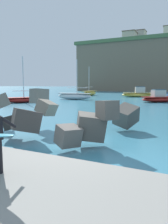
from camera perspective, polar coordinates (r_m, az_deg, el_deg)
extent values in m
plane|color=teal|center=(8.61, 1.51, -9.85)|extent=(400.00, 400.00, 0.00)
cube|color=gray|center=(5.43, -17.13, -19.59)|extent=(48.00, 4.40, 0.24)
cube|color=#4C4944|center=(11.96, 11.06, -0.90)|extent=(1.44, 1.65, 1.41)
cube|color=#605B56|center=(8.12, -4.20, -6.28)|extent=(1.13, 1.09, 0.89)
cube|color=slate|center=(13.05, -11.85, 4.16)|extent=(1.09, 1.15, 0.95)
cube|color=gray|center=(11.28, -9.93, 1.17)|extent=(0.94, 0.98, 0.97)
cube|color=#4C4944|center=(8.63, 1.77, -3.85)|extent=(1.56, 1.42, 1.18)
cube|color=#3D3A38|center=(10.67, -18.78, -2.71)|extent=(0.98, 0.87, 0.84)
cube|color=slate|center=(13.30, -21.12, 2.68)|extent=(1.48, 1.44, 1.07)
cube|color=#4C4944|center=(8.26, 6.24, 0.51)|extent=(0.92, 0.96, 0.79)
cube|color=#3D3A38|center=(9.81, -15.20, -2.14)|extent=(1.69, 1.76, 1.21)
cylinder|color=black|center=(6.11, -21.55, -10.91)|extent=(0.15, 0.15, 0.90)
cylinder|color=black|center=(6.02, -19.68, -2.56)|extent=(0.15, 0.53, 0.41)
ellipsoid|color=#EAC64C|center=(48.42, 1.54, 5.00)|extent=(2.31, 4.65, 1.02)
cube|color=#AF9539|center=(48.40, 1.54, 5.56)|extent=(2.13, 4.27, 0.10)
cylinder|color=silver|center=(48.11, 1.33, 8.80)|extent=(0.12, 0.12, 5.37)
cylinder|color=silver|center=(48.10, 1.32, 6.67)|extent=(0.50, 2.65, 0.08)
ellipsoid|color=maroon|center=(30.96, -16.39, 3.07)|extent=(4.52, 5.10, 0.74)
cube|color=maroon|center=(30.94, -16.41, 3.68)|extent=(4.16, 4.69, 0.10)
cylinder|color=silver|center=(30.97, -15.89, 8.95)|extent=(0.12, 0.12, 5.59)
cylinder|color=silver|center=(30.97, -15.77, 5.44)|extent=(1.98, 2.49, 0.08)
ellipsoid|color=white|center=(35.89, -2.54, 4.18)|extent=(6.08, 2.49, 1.06)
cube|color=#ACACAC|center=(35.87, -2.54, 4.96)|extent=(5.59, 2.29, 0.10)
cylinder|color=silver|center=(35.72, -1.89, 9.46)|extent=(0.12, 0.12, 5.54)
cylinder|color=silver|center=(35.70, -1.88, 6.46)|extent=(3.51, 0.64, 0.08)
ellipsoid|color=maroon|center=(32.70, 19.79, 3.17)|extent=(5.93, 5.01, 0.76)
cube|color=maroon|center=(32.68, 19.81, 3.76)|extent=(5.46, 4.61, 0.10)
cube|color=#B7B2A8|center=(32.45, 19.18, 4.68)|extent=(2.13, 2.01, 0.96)
cube|color=#334C5B|center=(32.43, 19.22, 5.63)|extent=(1.92, 1.81, 0.12)
ellipsoid|color=#EAC64C|center=(44.25, 14.04, 4.42)|extent=(6.50, 4.05, 0.81)
cube|color=#AF9539|center=(44.23, 14.05, 4.89)|extent=(5.98, 3.73, 0.10)
cube|color=#B7B2A8|center=(44.28, 14.67, 5.69)|extent=(2.16, 1.80, 1.18)
cube|color=#334C5B|center=(44.27, 14.70, 6.53)|extent=(1.95, 1.62, 0.12)
cube|color=#B2ADA3|center=(95.23, 14.60, 18.33)|extent=(4.53, 4.98, 5.70)
cube|color=#66564C|center=(95.85, 14.66, 20.09)|extent=(4.76, 5.23, 0.30)
cube|color=#B2ADA3|center=(104.82, 14.37, 16.91)|extent=(6.22, 5.54, 4.24)
cube|color=#66564C|center=(105.22, 14.41, 18.13)|extent=(6.53, 5.82, 0.30)
cube|color=#B2ADA3|center=(90.76, 12.22, 18.51)|extent=(4.66, 7.56, 4.30)
cube|color=#66564C|center=(91.24, 12.27, 19.92)|extent=(4.89, 7.94, 0.30)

